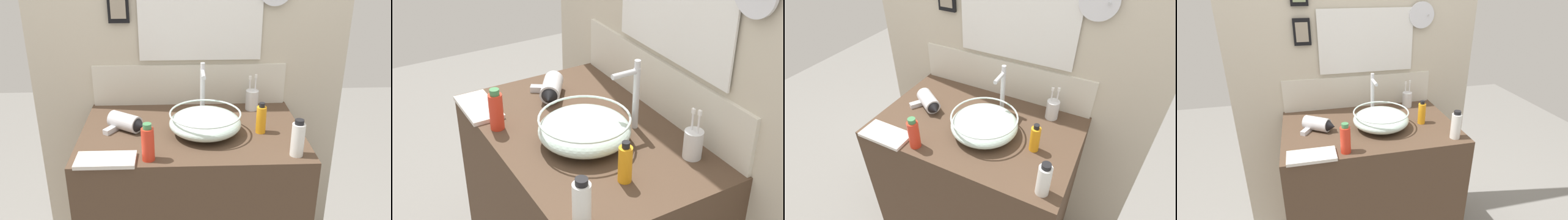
% 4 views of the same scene
% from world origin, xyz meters
% --- Properties ---
extents(vanity_counter, '(1.01, 0.65, 0.94)m').
position_xyz_m(vanity_counter, '(0.00, 0.00, 0.47)').
color(vanity_counter, '#4C3828').
rests_on(vanity_counter, ground).
extents(back_panel, '(1.61, 0.10, 2.48)m').
position_xyz_m(back_panel, '(0.00, 0.35, 1.24)').
color(back_panel, beige).
rests_on(back_panel, ground).
extents(glass_bowl_sink, '(0.32, 0.32, 0.10)m').
position_xyz_m(glass_bowl_sink, '(0.06, -0.04, 0.99)').
color(glass_bowl_sink, silver).
rests_on(glass_bowl_sink, vanity_counter).
extents(faucet, '(0.02, 0.11, 0.27)m').
position_xyz_m(faucet, '(0.06, 0.16, 1.09)').
color(faucet, silver).
rests_on(faucet, vanity_counter).
extents(hair_drier, '(0.21, 0.17, 0.08)m').
position_xyz_m(hair_drier, '(-0.29, 0.01, 0.98)').
color(hair_drier, silver).
rests_on(hair_drier, vanity_counter).
extents(toothbrush_cup, '(0.06, 0.06, 0.19)m').
position_xyz_m(toothbrush_cup, '(0.31, 0.23, 0.99)').
color(toothbrush_cup, silver).
rests_on(toothbrush_cup, vanity_counter).
extents(soap_dispenser, '(0.05, 0.05, 0.16)m').
position_xyz_m(soap_dispenser, '(-0.18, -0.26, 1.01)').
color(soap_dispenser, red).
rests_on(soap_dispenser, vanity_counter).
extents(spray_bottle, '(0.04, 0.04, 0.14)m').
position_xyz_m(spray_bottle, '(0.31, -0.04, 1.00)').
color(spray_bottle, orange).
rests_on(spray_bottle, vanity_counter).
extents(shampoo_bottle, '(0.05, 0.05, 0.16)m').
position_xyz_m(shampoo_bottle, '(0.42, -0.25, 1.01)').
color(shampoo_bottle, white).
rests_on(shampoo_bottle, vanity_counter).
extents(hand_towel, '(0.24, 0.12, 0.02)m').
position_xyz_m(hand_towel, '(-0.35, -0.27, 0.95)').
color(hand_towel, silver).
rests_on(hand_towel, vanity_counter).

